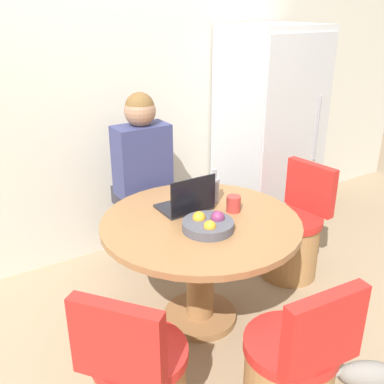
{
  "coord_description": "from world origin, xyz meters",
  "views": [
    {
      "loc": [
        -1.3,
        -1.91,
        1.95
      ],
      "look_at": [
        0.05,
        0.23,
        0.89
      ],
      "focal_mm": 42.0,
      "sensor_mm": 36.0,
      "label": 1
    }
  ],
  "objects_px": {
    "fruit_bowl": "(209,225)",
    "bottle": "(214,189)",
    "chair_right_side": "(292,239)",
    "person_seated": "(140,173)",
    "refrigerator": "(268,133)",
    "chair_near_camera": "(291,376)",
    "dining_table": "(201,247)",
    "cat": "(372,374)",
    "laptop": "(187,203)"
  },
  "relations": [
    {
      "from": "chair_right_side",
      "to": "cat",
      "type": "xyz_separation_m",
      "value": [
        -0.42,
        -1.08,
        -0.21
      ]
    },
    {
      "from": "bottle",
      "to": "fruit_bowl",
      "type": "bearing_deg",
      "value": -129.18
    },
    {
      "from": "refrigerator",
      "to": "chair_near_camera",
      "type": "xyz_separation_m",
      "value": [
        -1.32,
        -1.74,
        -0.61
      ]
    },
    {
      "from": "fruit_bowl",
      "to": "cat",
      "type": "relative_size",
      "value": 0.77
    },
    {
      "from": "person_seated",
      "to": "cat",
      "type": "distance_m",
      "value": 2.0
    },
    {
      "from": "person_seated",
      "to": "bottle",
      "type": "height_order",
      "value": "person_seated"
    },
    {
      "from": "refrigerator",
      "to": "bottle",
      "type": "distance_m",
      "value": 1.22
    },
    {
      "from": "refrigerator",
      "to": "dining_table",
      "type": "distance_m",
      "value": 1.55
    },
    {
      "from": "chair_near_camera",
      "to": "chair_right_side",
      "type": "relative_size",
      "value": 1.0
    },
    {
      "from": "laptop",
      "to": "bottle",
      "type": "height_order",
      "value": "laptop"
    },
    {
      "from": "fruit_bowl",
      "to": "bottle",
      "type": "height_order",
      "value": "bottle"
    },
    {
      "from": "dining_table",
      "to": "chair_near_camera",
      "type": "distance_m",
      "value": 0.94
    },
    {
      "from": "chair_right_side",
      "to": "cat",
      "type": "bearing_deg",
      "value": -27.51
    },
    {
      "from": "chair_right_side",
      "to": "person_seated",
      "type": "relative_size",
      "value": 0.62
    },
    {
      "from": "chair_right_side",
      "to": "refrigerator",
      "type": "bearing_deg",
      "value": 148.01
    },
    {
      "from": "bottle",
      "to": "cat",
      "type": "distance_m",
      "value": 1.41
    },
    {
      "from": "refrigerator",
      "to": "chair_right_side",
      "type": "relative_size",
      "value": 2.08
    },
    {
      "from": "chair_near_camera",
      "to": "fruit_bowl",
      "type": "height_order",
      "value": "chair_near_camera"
    },
    {
      "from": "chair_right_side",
      "to": "person_seated",
      "type": "height_order",
      "value": "person_seated"
    },
    {
      "from": "person_seated",
      "to": "chair_near_camera",
      "type": "bearing_deg",
      "value": 87.61
    },
    {
      "from": "refrigerator",
      "to": "person_seated",
      "type": "relative_size",
      "value": 1.3
    },
    {
      "from": "chair_near_camera",
      "to": "laptop",
      "type": "height_order",
      "value": "laptop"
    },
    {
      "from": "laptop",
      "to": "cat",
      "type": "height_order",
      "value": "laptop"
    },
    {
      "from": "chair_right_side",
      "to": "person_seated",
      "type": "bearing_deg",
      "value": -135.64
    },
    {
      "from": "chair_near_camera",
      "to": "chair_right_side",
      "type": "xyz_separation_m",
      "value": [
        0.97,
        1.0,
        0.0
      ]
    },
    {
      "from": "chair_near_camera",
      "to": "laptop",
      "type": "xyz_separation_m",
      "value": [
        0.07,
        1.07,
        0.49
      ]
    },
    {
      "from": "laptop",
      "to": "fruit_bowl",
      "type": "xyz_separation_m",
      "value": [
        -0.03,
        -0.3,
        -0.02
      ]
    },
    {
      "from": "chair_right_side",
      "to": "bottle",
      "type": "bearing_deg",
      "value": -103.17
    },
    {
      "from": "dining_table",
      "to": "person_seated",
      "type": "bearing_deg",
      "value": 89.74
    },
    {
      "from": "cat",
      "to": "person_seated",
      "type": "bearing_deg",
      "value": 139.1
    },
    {
      "from": "fruit_bowl",
      "to": "bottle",
      "type": "bearing_deg",
      "value": 50.82
    },
    {
      "from": "chair_near_camera",
      "to": "fruit_bowl",
      "type": "xyz_separation_m",
      "value": [
        0.04,
        0.77,
        0.48
      ]
    },
    {
      "from": "fruit_bowl",
      "to": "cat",
      "type": "bearing_deg",
      "value": -58.98
    },
    {
      "from": "person_seated",
      "to": "bottle",
      "type": "relative_size",
      "value": 6.0
    },
    {
      "from": "laptop",
      "to": "fruit_bowl",
      "type": "relative_size",
      "value": 1.05
    },
    {
      "from": "chair_near_camera",
      "to": "bottle",
      "type": "bearing_deg",
      "value": -100.72
    },
    {
      "from": "refrigerator",
      "to": "bottle",
      "type": "relative_size",
      "value": 7.8
    },
    {
      "from": "refrigerator",
      "to": "chair_right_side",
      "type": "xyz_separation_m",
      "value": [
        -0.35,
        -0.74,
        -0.61
      ]
    },
    {
      "from": "dining_table",
      "to": "cat",
      "type": "height_order",
      "value": "dining_table"
    },
    {
      "from": "refrigerator",
      "to": "bottle",
      "type": "xyz_separation_m",
      "value": [
        -1.03,
        -0.66,
        -0.08
      ]
    },
    {
      "from": "refrigerator",
      "to": "laptop",
      "type": "distance_m",
      "value": 1.43
    },
    {
      "from": "laptop",
      "to": "person_seated",
      "type": "bearing_deg",
      "value": -90.21
    },
    {
      "from": "chair_right_side",
      "to": "fruit_bowl",
      "type": "bearing_deg",
      "value": -82.34
    },
    {
      "from": "chair_near_camera",
      "to": "cat",
      "type": "bearing_deg",
      "value": 175.9
    },
    {
      "from": "dining_table",
      "to": "laptop",
      "type": "xyz_separation_m",
      "value": [
        0.0,
        0.16,
        0.24
      ]
    },
    {
      "from": "cat",
      "to": "chair_near_camera",
      "type": "bearing_deg",
      "value": -154.03
    },
    {
      "from": "chair_near_camera",
      "to": "fruit_bowl",
      "type": "relative_size",
      "value": 2.87
    },
    {
      "from": "refrigerator",
      "to": "person_seated",
      "type": "xyz_separation_m",
      "value": [
        -1.25,
        -0.0,
        -0.12
      ]
    },
    {
      "from": "person_seated",
      "to": "laptop",
      "type": "height_order",
      "value": "person_seated"
    },
    {
      "from": "dining_table",
      "to": "cat",
      "type": "xyz_separation_m",
      "value": [
        0.48,
        -0.98,
        -0.47
      ]
    }
  ]
}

